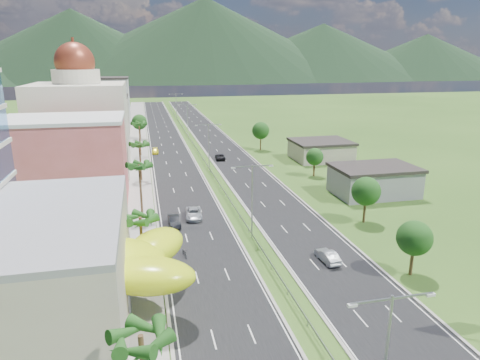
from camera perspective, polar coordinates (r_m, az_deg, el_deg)
ground at (r=54.38m, az=4.26°, el=-11.81°), size 500.00×500.00×0.00m
road_left at (r=138.42m, az=-9.79°, el=5.16°), size 11.00×260.00×0.04m
road_right at (r=139.99m, az=-3.63°, el=5.47°), size 11.00×260.00×0.04m
sidewalk_left at (r=138.25m, az=-13.74°, el=4.94°), size 7.00×260.00×0.12m
median_guardrail at (r=121.33m, az=-5.74°, el=4.10°), size 0.10×216.06×0.76m
streetlight_median_a at (r=31.49m, az=18.92°, el=-21.05°), size 6.04×0.25×11.00m
streetlight_median_b at (r=60.67m, az=1.62°, el=-1.86°), size 6.04×0.25×11.00m
streetlight_median_c at (r=98.77m, az=-4.20°, el=5.05°), size 6.04×0.25×11.00m
streetlight_median_d at (r=142.87m, az=-7.01°, el=8.33°), size 6.04×0.25×11.00m
streetlight_median_e at (r=187.40m, az=-8.50°, el=10.05°), size 6.04×0.25×11.00m
lime_canopy at (r=46.86m, az=-18.54°, el=-10.60°), size 18.00×15.00×7.40m
pink_shophouse at (r=81.03m, az=-22.11°, el=2.06°), size 20.00×15.00×15.00m
domed_building at (r=102.75m, az=-20.45°, el=7.13°), size 20.00×20.00×28.70m
midrise_grey at (r=127.70m, az=-18.51°, el=7.31°), size 16.00×15.00×16.00m
midrise_beige at (r=149.62m, az=-17.73°, el=7.95°), size 16.00×15.00×13.00m
midrise_white at (r=172.14m, az=-17.23°, el=9.77°), size 16.00×15.00×18.00m
shed_near at (r=85.78m, az=17.41°, el=-0.23°), size 15.00×10.00×5.00m
shed_far at (r=112.70m, az=10.72°, el=3.81°), size 14.00×12.00×4.40m
palm_tree_a at (r=29.48m, az=-13.06°, el=-20.30°), size 3.60×3.60×9.10m
palm_tree_b at (r=51.26m, az=-13.14°, el=-5.32°), size 3.60×3.60×8.10m
palm_tree_c at (r=69.96m, az=-13.28°, el=1.61°), size 3.60×3.60×9.60m
palm_tree_d at (r=92.63m, az=-13.27°, el=4.45°), size 3.60×3.60×8.60m
palm_tree_e at (r=117.15m, az=-13.32°, el=7.15°), size 3.60×3.60×9.40m
leafy_tree_lfar at (r=142.29m, az=-13.26°, el=7.52°), size 4.90×4.90×8.05m
leafy_tree_ra at (r=55.02m, az=22.24°, el=-7.20°), size 4.20×4.20×6.90m
leafy_tree_rb at (r=69.88m, az=16.46°, el=-1.47°), size 4.55×4.55×7.47m
leafy_tree_rc at (r=95.68m, az=9.93°, el=3.05°), size 3.85×3.85×6.33m
leafy_tree_rd at (r=122.00m, az=2.78°, el=6.59°), size 4.90×4.90×8.05m
mountain_ridge at (r=502.13m, az=-4.45°, el=12.96°), size 860.00×140.00×90.00m
car_dark_left at (r=67.79m, az=-8.77°, el=-5.45°), size 1.84×4.63×1.50m
car_silver_mid_left at (r=70.59m, az=-6.20°, el=-4.46°), size 2.99×5.73×1.54m
car_yellow_far_left at (r=120.42m, az=-11.25°, el=3.81°), size 2.01×4.48×1.27m
car_silver_right at (r=56.89m, az=11.59°, el=-9.90°), size 1.95×4.74×1.53m
car_dark_far_right at (r=111.02m, az=-2.67°, el=3.13°), size 2.77×5.33×1.44m
motorcycle at (r=57.66m, az=-7.39°, el=-9.44°), size 0.92×2.15×1.33m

